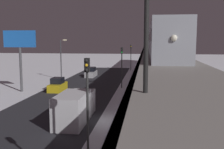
{
  "coord_description": "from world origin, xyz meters",
  "views": [
    {
      "loc": [
        -4.54,
        24.12,
        7.56
      ],
      "look_at": [
        1.18,
        -20.15,
        1.74
      ],
      "focal_mm": 42.7,
      "sensor_mm": 36.0,
      "label": 1
    }
  ],
  "objects_px": {
    "sedan_yellow": "(58,85)",
    "box_truck": "(75,107)",
    "traffic_light_far": "(131,54)",
    "commercial_billboard": "(20,45)",
    "traffic_light_mid": "(122,62)",
    "subway_train": "(156,40)",
    "rail_signal": "(147,9)",
    "traffic_light_near": "(87,92)",
    "sedan_silver": "(91,73)"
  },
  "relations": [
    {
      "from": "sedan_silver",
      "to": "commercial_billboard",
      "type": "distance_m",
      "value": 19.35
    },
    {
      "from": "traffic_light_near",
      "to": "traffic_light_mid",
      "type": "bearing_deg",
      "value": -90.0
    },
    {
      "from": "subway_train",
      "to": "sedan_silver",
      "type": "relative_size",
      "value": 15.85
    },
    {
      "from": "sedan_silver",
      "to": "box_truck",
      "type": "xyz_separation_m",
      "value": [
        -4.8,
        30.04,
        0.55
      ]
    },
    {
      "from": "sedan_silver",
      "to": "traffic_light_near",
      "type": "relative_size",
      "value": 0.73
    },
    {
      "from": "subway_train",
      "to": "traffic_light_mid",
      "type": "bearing_deg",
      "value": 67.92
    },
    {
      "from": "subway_train",
      "to": "traffic_light_near",
      "type": "bearing_deg",
      "value": 81.71
    },
    {
      "from": "subway_train",
      "to": "commercial_billboard",
      "type": "distance_m",
      "value": 27.23
    },
    {
      "from": "traffic_light_near",
      "to": "commercial_billboard",
      "type": "bearing_deg",
      "value": -54.09
    },
    {
      "from": "box_truck",
      "to": "traffic_light_near",
      "type": "height_order",
      "value": "traffic_light_near"
    },
    {
      "from": "sedan_silver",
      "to": "traffic_light_mid",
      "type": "distance_m",
      "value": 14.81
    },
    {
      "from": "subway_train",
      "to": "rail_signal",
      "type": "xyz_separation_m",
      "value": [
        1.81,
        46.31,
        0.95
      ]
    },
    {
      "from": "box_truck",
      "to": "traffic_light_mid",
      "type": "distance_m",
      "value": 18.16
    },
    {
      "from": "rail_signal",
      "to": "box_truck",
      "type": "bearing_deg",
      "value": -66.36
    },
    {
      "from": "sedan_yellow",
      "to": "sedan_silver",
      "type": "relative_size",
      "value": 0.9
    },
    {
      "from": "sedan_yellow",
      "to": "commercial_billboard",
      "type": "xyz_separation_m",
      "value": [
        5.05,
        1.27,
        6.03
      ]
    },
    {
      "from": "subway_train",
      "to": "rail_signal",
      "type": "bearing_deg",
      "value": 87.76
    },
    {
      "from": "sedan_yellow",
      "to": "box_truck",
      "type": "distance_m",
      "value": 15.72
    },
    {
      "from": "box_truck",
      "to": "traffic_light_far",
      "type": "height_order",
      "value": "traffic_light_far"
    },
    {
      "from": "sedan_yellow",
      "to": "commercial_billboard",
      "type": "distance_m",
      "value": 7.97
    },
    {
      "from": "subway_train",
      "to": "traffic_light_far",
      "type": "height_order",
      "value": "subway_train"
    },
    {
      "from": "rail_signal",
      "to": "commercial_billboard",
      "type": "bearing_deg",
      "value": -56.87
    },
    {
      "from": "subway_train",
      "to": "traffic_light_far",
      "type": "xyz_separation_m",
      "value": [
        5.59,
        -10.79,
        -3.39
      ]
    },
    {
      "from": "traffic_light_far",
      "to": "commercial_billboard",
      "type": "relative_size",
      "value": 0.72
    },
    {
      "from": "sedan_yellow",
      "to": "traffic_light_near",
      "type": "xyz_separation_m",
      "value": [
        -9.3,
        21.09,
        3.4
      ]
    },
    {
      "from": "subway_train",
      "to": "rail_signal",
      "type": "height_order",
      "value": "rail_signal"
    },
    {
      "from": "traffic_light_near",
      "to": "traffic_light_far",
      "type": "relative_size",
      "value": 1.0
    },
    {
      "from": "traffic_light_mid",
      "to": "subway_train",
      "type": "bearing_deg",
      "value": -112.08
    },
    {
      "from": "traffic_light_mid",
      "to": "box_truck",
      "type": "bearing_deg",
      "value": 81.34
    },
    {
      "from": "rail_signal",
      "to": "traffic_light_mid",
      "type": "relative_size",
      "value": 0.62
    },
    {
      "from": "subway_train",
      "to": "traffic_light_near",
      "type": "height_order",
      "value": "subway_train"
    },
    {
      "from": "box_truck",
      "to": "traffic_light_far",
      "type": "xyz_separation_m",
      "value": [
        -2.7,
        -42.3,
        2.85
      ]
    },
    {
      "from": "rail_signal",
      "to": "box_truck",
      "type": "relative_size",
      "value": 0.54
    },
    {
      "from": "box_truck",
      "to": "traffic_light_mid",
      "type": "bearing_deg",
      "value": -98.66
    },
    {
      "from": "rail_signal",
      "to": "commercial_billboard",
      "type": "relative_size",
      "value": 0.45
    },
    {
      "from": "subway_train",
      "to": "traffic_light_near",
      "type": "distance_m",
      "value": 38.9
    },
    {
      "from": "rail_signal",
      "to": "traffic_light_near",
      "type": "distance_m",
      "value": 9.83
    },
    {
      "from": "traffic_light_near",
      "to": "traffic_light_mid",
      "type": "height_order",
      "value": "same"
    },
    {
      "from": "traffic_light_mid",
      "to": "traffic_light_far",
      "type": "height_order",
      "value": "same"
    },
    {
      "from": "traffic_light_mid",
      "to": "commercial_billboard",
      "type": "relative_size",
      "value": 0.72
    },
    {
      "from": "subway_train",
      "to": "traffic_light_far",
      "type": "distance_m",
      "value": 12.62
    },
    {
      "from": "traffic_light_mid",
      "to": "commercial_billboard",
      "type": "xyz_separation_m",
      "value": [
        14.35,
        4.74,
        2.63
      ]
    },
    {
      "from": "traffic_light_far",
      "to": "sedan_silver",
      "type": "bearing_deg",
      "value": 58.53
    },
    {
      "from": "traffic_light_mid",
      "to": "sedan_yellow",
      "type": "bearing_deg",
      "value": 20.5
    },
    {
      "from": "subway_train",
      "to": "sedan_silver",
      "type": "bearing_deg",
      "value": 6.39
    },
    {
      "from": "traffic_light_mid",
      "to": "sedan_silver",
      "type": "bearing_deg",
      "value": -58.65
    },
    {
      "from": "sedan_silver",
      "to": "rail_signal",
      "type": "bearing_deg",
      "value": 104.12
    },
    {
      "from": "box_truck",
      "to": "rail_signal",
      "type": "bearing_deg",
      "value": 113.64
    },
    {
      "from": "box_truck",
      "to": "commercial_billboard",
      "type": "relative_size",
      "value": 0.83
    },
    {
      "from": "subway_train",
      "to": "sedan_silver",
      "type": "distance_m",
      "value": 14.82
    }
  ]
}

